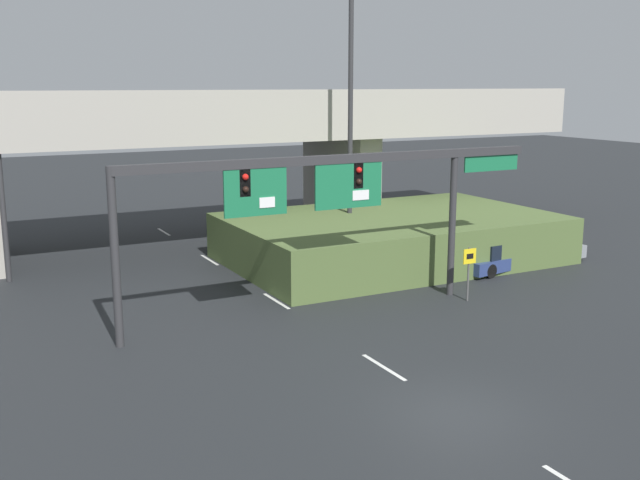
{
  "coord_description": "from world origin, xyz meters",
  "views": [
    {
      "loc": [
        -11.68,
        -14.68,
        8.49
      ],
      "look_at": [
        0.0,
        7.74,
        3.19
      ],
      "focal_mm": 42.0,
      "sensor_mm": 36.0,
      "label": 1
    }
  ],
  "objects_px": {
    "signal_gantry": "(329,186)",
    "speed_limit_sign": "(469,266)",
    "parked_sedan_mid_right": "(541,249)",
    "highway_light_pole_far": "(351,75)",
    "parked_sedan_near_right": "(496,256)"
  },
  "relations": [
    {
      "from": "highway_light_pole_far",
      "to": "parked_sedan_near_right",
      "type": "height_order",
      "value": "highway_light_pole_far"
    },
    {
      "from": "speed_limit_sign",
      "to": "parked_sedan_mid_right",
      "type": "bearing_deg",
      "value": 26.25
    },
    {
      "from": "speed_limit_sign",
      "to": "highway_light_pole_far",
      "type": "distance_m",
      "value": 11.71
    },
    {
      "from": "speed_limit_sign",
      "to": "parked_sedan_mid_right",
      "type": "distance_m",
      "value": 8.09
    },
    {
      "from": "signal_gantry",
      "to": "parked_sedan_near_right",
      "type": "bearing_deg",
      "value": 13.22
    },
    {
      "from": "signal_gantry",
      "to": "speed_limit_sign",
      "type": "bearing_deg",
      "value": -10.66
    },
    {
      "from": "speed_limit_sign",
      "to": "parked_sedan_near_right",
      "type": "height_order",
      "value": "speed_limit_sign"
    },
    {
      "from": "speed_limit_sign",
      "to": "parked_sedan_near_right",
      "type": "xyz_separation_m",
      "value": [
        4.32,
        3.43,
        -0.77
      ]
    },
    {
      "from": "signal_gantry",
      "to": "highway_light_pole_far",
      "type": "height_order",
      "value": "highway_light_pole_far"
    },
    {
      "from": "parked_sedan_near_right",
      "to": "parked_sedan_mid_right",
      "type": "height_order",
      "value": "parked_sedan_mid_right"
    },
    {
      "from": "signal_gantry",
      "to": "speed_limit_sign",
      "type": "distance_m",
      "value": 6.73
    },
    {
      "from": "speed_limit_sign",
      "to": "highway_light_pole_far",
      "type": "bearing_deg",
      "value": 91.75
    },
    {
      "from": "parked_sedan_near_right",
      "to": "parked_sedan_mid_right",
      "type": "bearing_deg",
      "value": -6.46
    },
    {
      "from": "parked_sedan_mid_right",
      "to": "speed_limit_sign",
      "type": "bearing_deg",
      "value": -157.41
    },
    {
      "from": "highway_light_pole_far",
      "to": "parked_sedan_near_right",
      "type": "xyz_separation_m",
      "value": [
        4.6,
        -5.6,
        -8.24
      ]
    }
  ]
}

